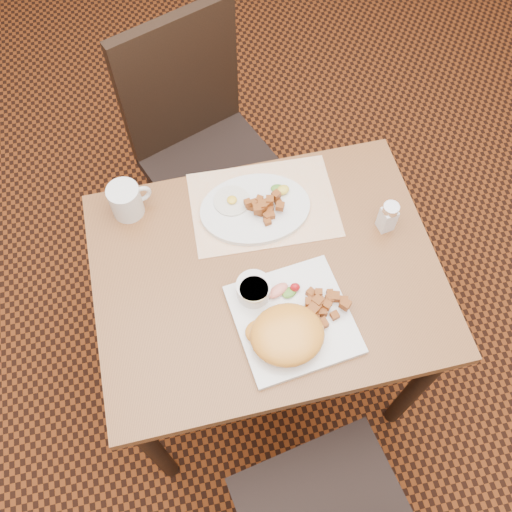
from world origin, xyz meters
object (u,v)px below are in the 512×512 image
object	(u,v)px
chair_far	(202,142)
plate_square	(293,319)
salt_shaker	(388,217)
coffee_mug	(126,200)
plate_oval	(255,209)
table	(266,289)

from	to	relation	value
chair_far	plate_square	world-z (taller)	chair_far
salt_shaker	coffee_mug	xyz separation A→B (m)	(-0.67, 0.21, -0.00)
plate_oval	salt_shaker	size ratio (longest dim) A/B	3.05
table	plate_square	bearing A→B (deg)	-78.42
chair_far	plate_square	bearing A→B (deg)	76.81
chair_far	plate_oval	size ratio (longest dim) A/B	3.19
coffee_mug	salt_shaker	bearing A→B (deg)	-17.57
chair_far	plate_oval	world-z (taller)	chair_far
chair_far	plate_square	size ratio (longest dim) A/B	3.46
table	chair_far	size ratio (longest dim) A/B	0.93
table	plate_square	world-z (taller)	plate_square
table	salt_shaker	xyz separation A→B (m)	(0.34, 0.06, 0.16)
salt_shaker	plate_oval	bearing A→B (deg)	158.52
plate_square	plate_oval	distance (m)	0.34
table	salt_shaker	distance (m)	0.38
plate_oval	salt_shaker	bearing A→B (deg)	-21.48
table	coffee_mug	xyz separation A→B (m)	(-0.32, 0.27, 0.16)
table	chair_far	bearing A→B (deg)	96.18
chair_far	salt_shaker	bearing A→B (deg)	104.97
plate_square	chair_far	bearing A→B (deg)	97.21
plate_square	coffee_mug	bearing A→B (deg)	130.20
table	chair_far	xyz separation A→B (m)	(-0.07, 0.64, -0.10)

